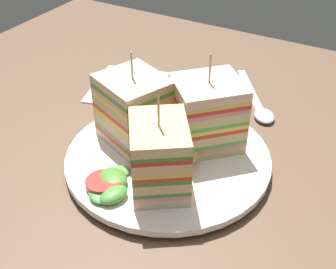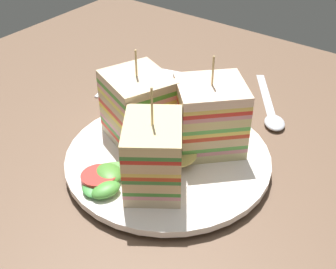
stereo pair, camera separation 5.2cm
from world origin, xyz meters
TOP-DOWN VIEW (x-y plane):
  - ground_plane at (0.00, 0.00)cm, footprint 96.66×85.82cm
  - plate at (0.00, 0.00)cm, footprint 24.80×24.80cm
  - sandwich_wedge_0 at (-5.25, 0.96)cm, footprint 9.95×9.47cm
  - sandwich_wedge_1 at (1.77, -5.03)cm, footprint 9.40×9.88cm
  - sandwich_wedge_2 at (2.79, 4.55)cm, footprint 10.60×10.59cm
  - chip_pile at (1.41, 0.84)cm, footprint 6.61×7.75cm
  - salad_garnish at (-2.69, -8.29)cm, footprint 5.79×7.83cm
  - spoon at (5.62, 17.15)cm, footprint 10.99×14.65cm
  - napkin at (-12.91, 13.81)cm, footprint 17.30×15.52cm

SIDE VIEW (x-z plane):
  - ground_plane at x=0.00cm, z-range -1.80..0.00cm
  - napkin at x=-12.91cm, z-range 0.00..0.50cm
  - spoon at x=5.62cm, z-range -0.10..0.90cm
  - plate at x=0.00cm, z-range 0.16..1.63cm
  - salad_garnish at x=-2.69cm, z-range 1.32..2.85cm
  - chip_pile at x=1.41cm, z-range 1.45..3.63cm
  - sandwich_wedge_1 at x=1.77cm, z-range -0.68..11.56cm
  - sandwich_wedge_2 at x=2.79cm, z-range -0.33..11.76cm
  - sandwich_wedge_0 at x=-5.25cm, z-range -0.21..11.71cm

